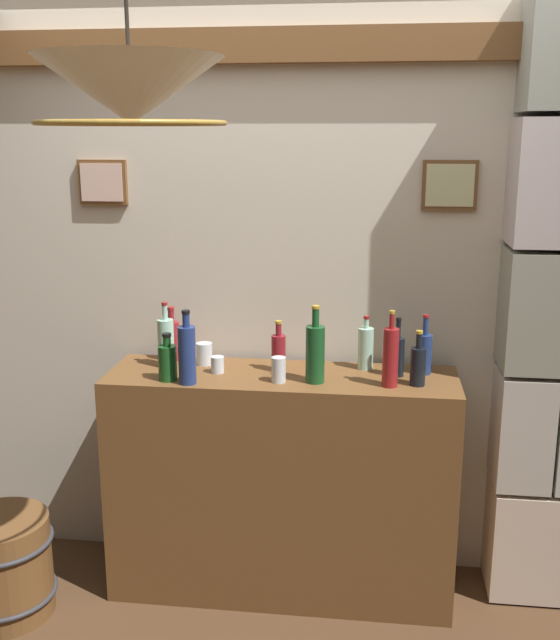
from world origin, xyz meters
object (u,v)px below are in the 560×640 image
(glass_tumbler_rocks, at_px, (204,354))
(pendant_lamp, at_px, (130,93))
(liquor_bottle_amaro, at_px, (418,365))
(liquor_bottle_port, at_px, (172,340))
(liquor_bottle_brandy, at_px, (315,353))
(liquor_bottle_vodka, at_px, (424,352))
(wooden_barrel, at_px, (2,566))
(liquor_bottle_gin, at_px, (166,342))
(liquor_bottle_tequila, at_px, (279,351))
(liquor_bottle_bourbon, at_px, (397,355))
(liquor_bottle_sherry, at_px, (366,348))
(liquor_bottle_whiskey, at_px, (168,362))
(liquor_bottle_rye, at_px, (187,354))
(glass_tumbler_shot, at_px, (279,370))
(liquor_bottle_vermouth, at_px, (390,356))
(glass_tumbler_highball, at_px, (217,365))

(glass_tumbler_rocks, height_order, pendant_lamp, pendant_lamp)
(liquor_bottle_amaro, height_order, liquor_bottle_port, liquor_bottle_port)
(liquor_bottle_amaro, height_order, glass_tumbler_rocks, liquor_bottle_amaro)
(liquor_bottle_brandy, relative_size, liquor_bottle_vodka, 1.25)
(pendant_lamp, height_order, wooden_barrel, pendant_lamp)
(liquor_bottle_gin, height_order, liquor_bottle_tequila, liquor_bottle_gin)
(liquor_bottle_brandy, height_order, liquor_bottle_bourbon, liquor_bottle_brandy)
(glass_tumbler_rocks, bearing_deg, liquor_bottle_sherry, 2.40)
(liquor_bottle_whiskey, xyz_separation_m, pendant_lamp, (0.11, -0.65, 1.02))
(liquor_bottle_port, bearing_deg, glass_tumbler_rocks, -16.39)
(liquor_bottle_rye, distance_m, glass_tumbler_shot, 0.38)
(liquor_bottle_whiskey, bearing_deg, pendant_lamp, -80.82)
(liquor_bottle_vermouth, xyz_separation_m, glass_tumbler_rocks, (-0.80, 0.19, -0.08))
(liquor_bottle_amaro, relative_size, liquor_bottle_tequila, 1.03)
(liquor_bottle_bourbon, height_order, liquor_bottle_vodka, liquor_bottle_vodka)
(liquor_bottle_port, relative_size, liquor_bottle_vodka, 0.96)
(liquor_bottle_brandy, height_order, pendant_lamp, pendant_lamp)
(liquor_bottle_tequila, xyz_separation_m, liquor_bottle_rye, (-0.34, -0.21, 0.04))
(glass_tumbler_rocks, bearing_deg, liquor_bottle_port, 163.61)
(liquor_bottle_vermouth, xyz_separation_m, liquor_bottle_rye, (-0.81, -0.07, 0.00))
(liquor_bottle_rye, xyz_separation_m, pendant_lamp, (0.01, -0.62, 0.98))
(liquor_bottle_sherry, xyz_separation_m, liquor_bottle_port, (-0.86, 0.02, 0.00))
(pendant_lamp, bearing_deg, liquor_bottle_vermouth, 40.76)
(liquor_bottle_brandy, height_order, liquor_bottle_tequila, liquor_bottle_brandy)
(liquor_bottle_vermouth, relative_size, liquor_bottle_amaro, 1.37)
(liquor_bottle_sherry, bearing_deg, liquor_bottle_vodka, -8.71)
(pendant_lamp, bearing_deg, liquor_bottle_bourbon, 44.90)
(pendant_lamp, bearing_deg, liquor_bottle_amaro, 38.18)
(liquor_bottle_tequila, bearing_deg, liquor_bottle_whiskey, -157.49)
(wooden_barrel, bearing_deg, liquor_bottle_vodka, 13.98)
(liquor_bottle_vermouth, distance_m, liquor_bottle_gin, 0.97)
(liquor_bottle_whiskey, bearing_deg, liquor_bottle_sherry, 17.90)
(liquor_bottle_amaro, height_order, liquor_bottle_rye, liquor_bottle_rye)
(glass_tumbler_shot, bearing_deg, liquor_bottle_vodka, 17.71)
(liquor_bottle_whiskey, xyz_separation_m, glass_tumbler_shot, (0.46, 0.03, -0.03))
(liquor_bottle_port, relative_size, liquor_bottle_whiskey, 1.23)
(glass_tumbler_shot, bearing_deg, glass_tumbler_highball, 161.91)
(liquor_bottle_tequila, bearing_deg, pendant_lamp, -111.62)
(liquor_bottle_amaro, distance_m, glass_tumbler_highball, 0.84)
(liquor_bottle_tequila, relative_size, liquor_bottle_vodka, 0.86)
(liquor_bottle_amaro, xyz_separation_m, liquor_bottle_rye, (-0.92, -0.10, 0.04))
(liquor_bottle_bourbon, xyz_separation_m, wooden_barrel, (-1.63, -0.39, -0.87))
(liquor_bottle_bourbon, bearing_deg, pendant_lamp, -135.10)
(liquor_bottle_tequila, bearing_deg, liquor_bottle_port, 169.01)
(liquor_bottle_vermouth, xyz_separation_m, liquor_bottle_sherry, (-0.10, 0.22, -0.03))
(liquor_bottle_rye, bearing_deg, liquor_bottle_tequila, 31.67)
(glass_tumbler_rocks, relative_size, glass_tumbler_highball, 1.37)
(liquor_bottle_brandy, height_order, glass_tumbler_rocks, liquor_bottle_brandy)
(liquor_bottle_tequila, bearing_deg, glass_tumbler_rocks, 171.61)
(liquor_bottle_sherry, relative_size, glass_tumbler_highball, 3.31)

